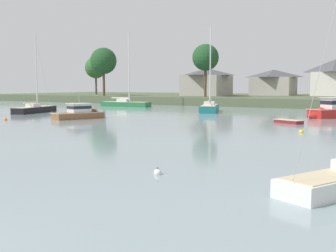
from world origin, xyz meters
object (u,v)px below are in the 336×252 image
at_px(sailboat_green, 126,105).
at_px(sailboat_teal, 210,110).
at_px(cruiser_red, 333,113).
at_px(cruiser_wood, 83,115).
at_px(sailboat_black, 35,111).
at_px(mooring_buoy_white, 158,173).
at_px(mooring_buoy_orange, 6,120).
at_px(dinghy_maroon, 289,122).
at_px(mooring_buoy_yellow, 301,132).

relative_size(sailboat_green, sailboat_teal, 1.09).
height_order(cruiser_red, sailboat_teal, sailboat_teal).
bearing_deg(cruiser_wood, sailboat_black, 160.70).
relative_size(mooring_buoy_white, mooring_buoy_orange, 0.93).
distance_m(cruiser_red, dinghy_maroon, 10.87).
bearing_deg(cruiser_red, sailboat_black, -163.13).
relative_size(dinghy_maroon, sailboat_teal, 0.25).
bearing_deg(mooring_buoy_orange, mooring_buoy_white, -28.23).
distance_m(cruiser_wood, mooring_buoy_white, 32.27).
height_order(cruiser_red, mooring_buoy_white, cruiser_red).
bearing_deg(sailboat_teal, dinghy_maroon, -41.84).
distance_m(cruiser_red, sailboat_teal, 17.69).
distance_m(cruiser_wood, mooring_buoy_yellow, 25.48).
relative_size(dinghy_maroon, cruiser_wood, 0.47).
xyz_separation_m(sailboat_teal, mooring_buoy_white, (15.96, -40.81, -0.21)).
distance_m(sailboat_black, sailboat_green, 20.57).
height_order(sailboat_black, sailboat_teal, sailboat_teal).
relative_size(cruiser_wood, mooring_buoy_orange, 15.96).
bearing_deg(mooring_buoy_white, cruiser_red, 87.72).
distance_m(sailboat_teal, mooring_buoy_white, 43.82).
height_order(sailboat_green, mooring_buoy_yellow, sailboat_green).
height_order(cruiser_red, sailboat_green, sailboat_green).
bearing_deg(cruiser_wood, sailboat_green, 115.52).
height_order(mooring_buoy_yellow, mooring_buoy_orange, mooring_buoy_orange).
relative_size(dinghy_maroon, mooring_buoy_yellow, 7.94).
relative_size(sailboat_green, mooring_buoy_orange, 32.78).
xyz_separation_m(cruiser_red, mooring_buoy_yellow, (0.27, -18.40, -0.51)).
height_order(sailboat_green, sailboat_teal, sailboat_green).
distance_m(dinghy_maroon, mooring_buoy_orange, 30.54).
xyz_separation_m(sailboat_black, mooring_buoy_white, (36.58, -26.57, -0.19)).
relative_size(cruiser_red, mooring_buoy_orange, 19.80).
relative_size(dinghy_maroon, mooring_buoy_white, 8.11).
height_order(cruiser_wood, sailboat_teal, sailboat_teal).
bearing_deg(sailboat_green, sailboat_black, -92.80).
distance_m(sailboat_black, cruiser_red, 39.81).
xyz_separation_m(sailboat_green, cruiser_wood, (11.98, -25.09, 0.13)).
distance_m(sailboat_black, sailboat_teal, 25.06).
distance_m(sailboat_black, mooring_buoy_white, 45.21).
xyz_separation_m(mooring_buoy_yellow, mooring_buoy_orange, (-31.15, -3.95, 0.00)).
xyz_separation_m(dinghy_maroon, sailboat_teal, (-14.75, 13.21, 0.14)).
bearing_deg(mooring_buoy_yellow, mooring_buoy_white, -95.17).
height_order(sailboat_black, cruiser_red, sailboat_black).
bearing_deg(mooring_buoy_orange, sailboat_green, 101.20).
bearing_deg(cruiser_red, cruiser_wood, -147.33).
bearing_deg(mooring_buoy_yellow, sailboat_black, 169.88).
relative_size(sailboat_black, sailboat_teal, 0.89).
height_order(dinghy_maroon, sailboat_green, sailboat_green).
relative_size(sailboat_black, cruiser_wood, 1.67).
distance_m(sailboat_green, mooring_buoy_orange, 31.95).
height_order(sailboat_green, mooring_buoy_white, sailboat_green).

